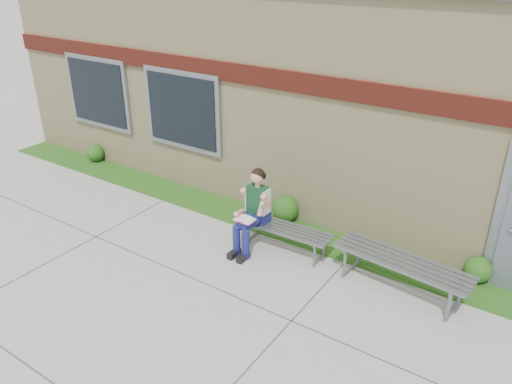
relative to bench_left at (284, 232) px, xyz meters
The scene contains 9 objects.
ground 2.03m from the bench_left, 89.01° to the right, with size 80.00×80.00×0.00m, color #9E9E99.
grass_strip 0.68m from the bench_left, 86.70° to the left, with size 16.00×0.80×0.02m, color #195516.
school_building 4.36m from the bench_left, 89.51° to the left, with size 16.20×6.22×4.20m.
bench_left is the anchor object (origin of this frame).
bench_right 2.00m from the bench_left, ahead, with size 2.06×0.76×0.52m.
girl 0.65m from the bench_left, 155.96° to the right, with size 0.52×0.87×1.39m.
shrub_west 5.81m from the bench_left, behind, with size 0.40×0.40×0.40m, color #195516.
shrub_mid 0.98m from the bench_left, 119.64° to the left, with size 0.49×0.49×0.49m, color #195516.
shrub_east 3.03m from the bench_left, 16.28° to the left, with size 0.41×0.41×0.41m, color #195516.
Camera 1 is at (3.59, -4.21, 4.55)m, focal length 35.00 mm.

